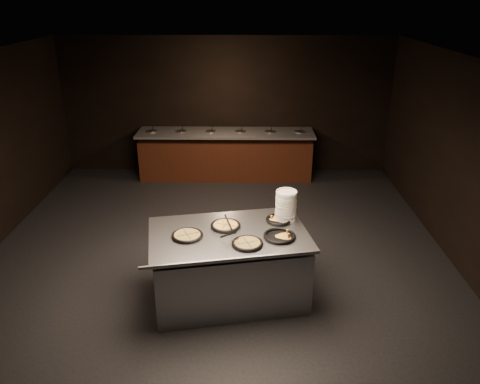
{
  "coord_description": "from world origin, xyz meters",
  "views": [
    {
      "loc": [
        0.42,
        -5.92,
        3.71
      ],
      "look_at": [
        0.34,
        0.3,
        1.04
      ],
      "focal_mm": 35.0,
      "sensor_mm": 36.0,
      "label": 1
    }
  ],
  "objects": [
    {
      "name": "plate_stack",
      "position": [
        0.95,
        -0.38,
        1.14
      ],
      "size": [
        0.27,
        0.27,
        0.4
      ],
      "primitive_type": "cylinder",
      "color": "silver",
      "rests_on": "serving_counter"
    },
    {
      "name": "server_left",
      "position": [
        0.18,
        -0.64,
        1.02
      ],
      "size": [
        0.24,
        0.3,
        0.17
      ],
      "rotation": [
        0.0,
        0.0,
        2.23
      ],
      "color": "#A6A9AD",
      "rests_on": "serving_counter"
    },
    {
      "name": "serving_counter",
      "position": [
        0.22,
        -0.77,
        0.45
      ],
      "size": [
        2.16,
        1.61,
        0.94
      ],
      "rotation": [
        0.0,
        0.0,
        0.19
      ],
      "color": "#A6A9AD",
      "rests_on": "ground"
    },
    {
      "name": "server_right",
      "position": [
        0.27,
        -1.04,
        1.02
      ],
      "size": [
        0.34,
        0.2,
        0.17
      ],
      "rotation": [
        0.0,
        0.0,
        -0.4
      ],
      "color": "#A6A9AD",
      "rests_on": "serving_counter"
    },
    {
      "name": "pan_cheese_whole",
      "position": [
        0.17,
        -0.6,
        0.96
      ],
      "size": [
        0.38,
        0.38,
        0.04
      ],
      "rotation": [
        0.0,
        0.0,
        -0.33
      ],
      "color": "black",
      "rests_on": "serving_counter"
    },
    {
      "name": "pan_cheese_slices_a",
      "position": [
        0.86,
        -0.43,
        0.96
      ],
      "size": [
        0.34,
        0.34,
        0.04
      ],
      "rotation": [
        0.0,
        0.0,
        1.11
      ],
      "color": "black",
      "rests_on": "serving_counter"
    },
    {
      "name": "room",
      "position": [
        0.0,
        0.0,
        1.45
      ],
      "size": [
        7.02,
        8.02,
        2.92
      ],
      "color": "black",
      "rests_on": "ground"
    },
    {
      "name": "pan_veggie_slices",
      "position": [
        0.84,
        -0.87,
        0.96
      ],
      "size": [
        0.4,
        0.4,
        0.04
      ],
      "rotation": [
        0.0,
        0.0,
        -0.34
      ],
      "color": "black",
      "rests_on": "serving_counter"
    },
    {
      "name": "salad_bar",
      "position": [
        0.0,
        3.56,
        0.44
      ],
      "size": [
        3.7,
        0.83,
        1.18
      ],
      "color": "#4C2712",
      "rests_on": "ground"
    },
    {
      "name": "pan_cheese_slices_b",
      "position": [
        0.45,
        -1.06,
        0.96
      ],
      "size": [
        0.38,
        0.38,
        0.04
      ],
      "rotation": [
        0.0,
        0.0,
        1.94
      ],
      "color": "black",
      "rests_on": "serving_counter"
    },
    {
      "name": "pan_veggie_whole",
      "position": [
        -0.29,
        -0.87,
        0.96
      ],
      "size": [
        0.39,
        0.39,
        0.04
      ],
      "rotation": [
        0.0,
        0.0,
        0.42
      ],
      "color": "black",
      "rests_on": "serving_counter"
    }
  ]
}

